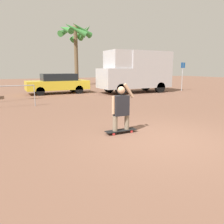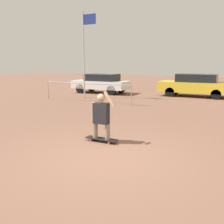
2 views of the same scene
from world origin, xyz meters
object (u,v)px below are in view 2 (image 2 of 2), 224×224
at_px(flagpole, 85,48).
at_px(parked_car_white, 101,83).
at_px(parked_car_yellow, 195,85).
at_px(person_skateboarder, 101,114).
at_px(skateboard, 101,139).

bearing_deg(flagpole, parked_car_white, 98.85).
xyz_separation_m(parked_car_yellow, flagpole, (-6.06, -3.86, 2.30)).
bearing_deg(parked_car_white, person_skateboarder, -60.79).
relative_size(person_skateboarder, flagpole, 0.26).
height_order(person_skateboarder, parked_car_white, person_skateboarder).
bearing_deg(flagpole, person_skateboarder, -54.57).
bearing_deg(flagpole, parked_car_yellow, 32.46).
bearing_deg(flagpole, skateboard, -54.56).
height_order(parked_car_yellow, flagpole, flagpole).
height_order(parked_car_white, flagpole, flagpole).
xyz_separation_m(skateboard, parked_car_yellow, (0.79, 11.26, 0.71)).
bearing_deg(parked_car_white, flagpole, -81.15).
xyz_separation_m(person_skateboarder, parked_car_white, (-5.71, 10.20, -0.03)).
distance_m(person_skateboarder, parked_car_white, 11.69).
height_order(person_skateboarder, parked_car_yellow, parked_car_yellow).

